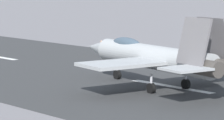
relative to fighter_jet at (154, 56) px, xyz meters
name	(u,v)px	position (x,y,z in m)	size (l,w,h in m)	color
ground_plane	(163,85)	(0.35, -1.37, -2.38)	(400.00, 400.00, 0.00)	slate
runway_strip	(163,85)	(0.33, -1.37, -2.37)	(240.00, 26.00, 0.02)	#343535
fighter_jet	(154,56)	(0.00, 0.00, 0.00)	(17.48, 13.27, 5.57)	#A8ACAD
crew_person	(101,48)	(17.45, -9.92, -1.55)	(0.67, 0.41, 1.65)	#1E2338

